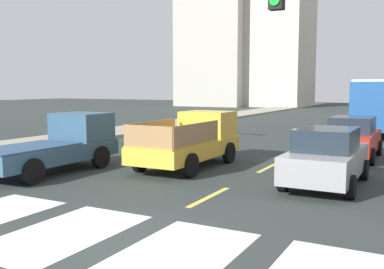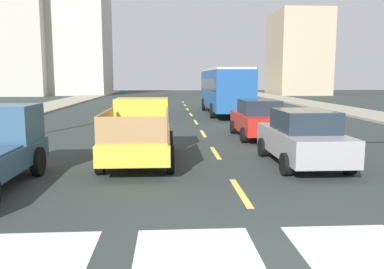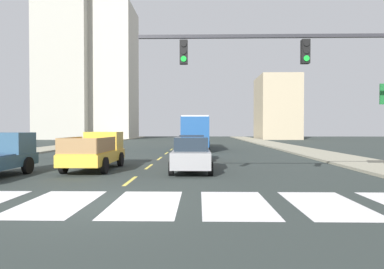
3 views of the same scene
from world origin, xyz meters
name	(u,v)px [view 1 (image 1 of 3)]	position (x,y,z in m)	size (l,w,h in m)	color
ground_plane	(116,244)	(0.00, 0.00, 0.00)	(160.00, 160.00, 0.00)	#2D3532
sidewalk_left	(132,129)	(-12.62, 18.00, 0.07)	(3.71, 110.00, 0.15)	gray
crosswalk_stripe_3	(64,233)	(-1.28, 0.00, 0.00)	(1.92, 3.48, 0.01)	silver
crosswalk_stripe_4	(175,256)	(1.28, 0.00, 0.00)	(1.92, 3.48, 0.01)	silver
lane_dash_0	(209,197)	(0.00, 4.00, 0.00)	(0.16, 2.40, 0.01)	#E3CB4E
lane_dash_1	(269,167)	(0.00, 9.00, 0.00)	(0.16, 2.40, 0.01)	#E3CB4E
lane_dash_2	(303,150)	(0.00, 14.00, 0.00)	(0.16, 2.40, 0.01)	#E3CB4E
lane_dash_3	(325,139)	(0.00, 19.00, 0.00)	(0.16, 2.40, 0.01)	#E3CB4E
lane_dash_4	(341,131)	(0.00, 24.00, 0.00)	(0.16, 2.40, 0.01)	#E3CB4E
lane_dash_5	(352,125)	(0.00, 29.00, 0.00)	(0.16, 2.40, 0.01)	#E3CB4E
lane_dash_6	(361,121)	(0.00, 34.00, 0.00)	(0.16, 2.40, 0.01)	#E3CB4E
lane_dash_7	(368,118)	(0.00, 39.00, 0.00)	(0.16, 2.40, 0.01)	#E3CB4E
pickup_stakebed	(193,141)	(-2.63, 8.00, 0.94)	(2.18, 5.20, 1.96)	gold
pickup_dark	(59,144)	(-6.28, 4.90, 0.92)	(2.18, 5.20, 1.96)	#2F506B
city_bus	(383,102)	(2.48, 24.20, 1.95)	(2.72, 10.80, 3.32)	#1E4E8F
sedan_near_left	(352,138)	(2.35, 12.52, 0.86)	(2.02, 4.40, 1.72)	red
sedan_near_right	(326,157)	(2.45, 6.87, 0.86)	(2.02, 4.40, 1.72)	gray
tower_tall_centre	(219,4)	(-24.48, 57.80, 15.77)	(10.60, 10.53, 31.54)	#ACA99B
block_mid_right	(280,14)	(-15.46, 60.27, 14.00)	(8.69, 10.93, 28.00)	beige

